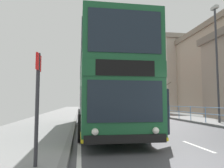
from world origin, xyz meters
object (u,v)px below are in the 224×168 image
Objects in this scene: bare_tree_far_00 at (159,92)px; background_bus_far_lane at (137,101)px; background_building_01 at (174,78)px; bus_stop_sign_near at (37,95)px; double_decker_bus_main at (104,86)px; street_lamp_far_side at (217,54)px.

background_bus_far_lane is at bearing -158.65° from bare_tree_far_00.
bare_tree_far_00 is at bearing -121.64° from background_building_01.
bus_stop_sign_near is at bearing -118.64° from background_building_01.
background_bus_far_lane is 0.54× the size of background_building_01.
background_bus_far_lane is at bearing 68.25° from double_decker_bus_main.
background_building_01 is at bearing 61.36° from bus_stop_sign_near.
bus_stop_sign_near is 40.70m from background_building_01.
background_building_01 is (9.19, 26.88, 1.48)m from street_lamp_far_side.
background_building_01 is at bearing 71.13° from street_lamp_far_side.
background_building_01 reaches higher than bare_tree_far_00.
double_decker_bus_main is at bearing -120.08° from bare_tree_far_00.
background_bus_far_lane is 12.63m from street_lamp_far_side.
bus_stop_sign_near is at bearing -139.81° from street_lamp_far_side.
bare_tree_far_00 is at bearing 21.35° from background_bus_far_lane.
street_lamp_far_side is 13.45m from bare_tree_far_00.
background_building_01 is at bearing 59.18° from double_decker_bus_main.
background_building_01 reaches higher than background_bus_far_lane.
street_lamp_far_side is (8.03, 1.97, 2.44)m from double_decker_bus_main.
background_bus_far_lane reaches higher than bus_stop_sign_near.
background_bus_far_lane is (5.58, 13.98, -0.61)m from double_decker_bus_main.
background_bus_far_lane is 19.41m from background_building_01.
bus_stop_sign_near is at bearing -108.10° from double_decker_bus_main.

